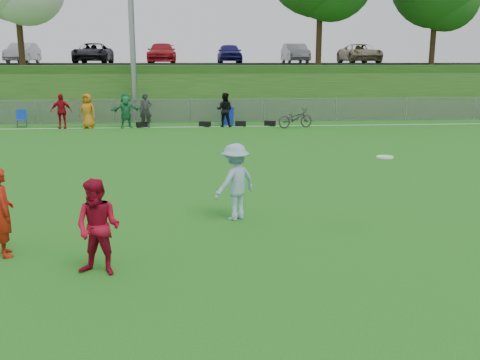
{
  "coord_description": "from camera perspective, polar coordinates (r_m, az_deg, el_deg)",
  "views": [
    {
      "loc": [
        -0.01,
        -8.95,
        3.25
      ],
      "look_at": [
        0.87,
        0.5,
        1.13
      ],
      "focal_mm": 40.0,
      "sensor_mm": 36.0,
      "label": 1
    }
  ],
  "objects": [
    {
      "name": "car_row",
      "position": [
        40.97,
        -7.13,
        13.28
      ],
      "size": [
        32.04,
        5.18,
        1.44
      ],
      "color": "white",
      "rests_on": "parking_lot"
    },
    {
      "name": "frisbee",
      "position": [
        10.11,
        15.21,
        2.38
      ],
      "size": [
        0.31,
        0.31,
        0.03
      ],
      "color": "silver",
      "rests_on": "ground"
    },
    {
      "name": "sideline_far",
      "position": [
        27.14,
        -5.29,
        5.66
      ],
      "size": [
        60.0,
        0.1,
        0.01
      ],
      "primitive_type": "cube",
      "color": "white",
      "rests_on": "ground"
    },
    {
      "name": "berm",
      "position": [
        39.99,
        -5.38,
        10.02
      ],
      "size": [
        120.0,
        18.0,
        3.0
      ],
      "primitive_type": "cube",
      "color": "#164814",
      "rests_on": "ground"
    },
    {
      "name": "camp_chair",
      "position": [
        29.0,
        -22.25,
        5.73
      ],
      "size": [
        0.59,
        0.6,
        0.88
      ],
      "rotation": [
        0.0,
        0.0,
        0.24
      ],
      "color": "#103EB2",
      "rests_on": "ground"
    },
    {
      "name": "parking_lot",
      "position": [
        41.95,
        -5.43,
        12.25
      ],
      "size": [
        120.0,
        12.0,
        0.1
      ],
      "primitive_type": "cube",
      "color": "black",
      "rests_on": "berm"
    },
    {
      "name": "bicycle",
      "position": [
        26.8,
        5.92,
        6.59
      ],
      "size": [
        1.95,
        1.15,
        0.97
      ],
      "primitive_type": "imported",
      "rotation": [
        0.0,
        0.0,
        1.86
      ],
      "color": "#2A292C",
      "rests_on": "ground"
    },
    {
      "name": "ground",
      "position": [
        9.52,
        -4.99,
        -7.43
      ],
      "size": [
        120.0,
        120.0,
        0.0
      ],
      "primitive_type": "plane",
      "color": "#246815",
      "rests_on": "ground"
    },
    {
      "name": "spectator_row",
      "position": [
        27.21,
        -11.45,
        7.27
      ],
      "size": [
        9.04,
        0.99,
        1.69
      ],
      "color": "#A70B15",
      "rests_on": "ground"
    },
    {
      "name": "player_red_center",
      "position": [
        8.5,
        -14.89,
        -4.92
      ],
      "size": [
        0.87,
        0.76,
        1.51
      ],
      "primitive_type": "imported",
      "rotation": [
        0.0,
        0.0,
        -0.3
      ],
      "color": "#A40B24",
      "rests_on": "ground"
    },
    {
      "name": "player_red_left",
      "position": [
        9.85,
        -24.02,
        -3.15
      ],
      "size": [
        0.57,
        0.66,
        1.53
      ],
      "primitive_type": "imported",
      "rotation": [
        0.0,
        0.0,
        2.03
      ],
      "color": "#B01B0C",
      "rests_on": "ground"
    },
    {
      "name": "gear_bags",
      "position": [
        27.26,
        -2.71,
        5.99
      ],
      "size": [
        7.09,
        0.52,
        0.26
      ],
      "color": "black",
      "rests_on": "ground"
    },
    {
      "name": "recycling_bin",
      "position": [
        28.16,
        -1.3,
        6.88
      ],
      "size": [
        0.77,
        0.77,
        0.92
      ],
      "primitive_type": "cylinder",
      "rotation": [
        0.0,
        0.0,
        0.32
      ],
      "color": "#1027B6",
      "rests_on": "ground"
    },
    {
      "name": "fence",
      "position": [
        29.07,
        -5.32,
        7.39
      ],
      "size": [
        58.0,
        0.06,
        1.3
      ],
      "color": "gray",
      "rests_on": "ground"
    },
    {
      "name": "player_blue",
      "position": [
        11.07,
        -0.51,
        -0.2
      ],
      "size": [
        1.18,
        1.11,
        1.6
      ],
      "primitive_type": "imported",
      "rotation": [
        0.0,
        0.0,
        3.81
      ],
      "color": "#91B1C9",
      "rests_on": "ground"
    }
  ]
}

